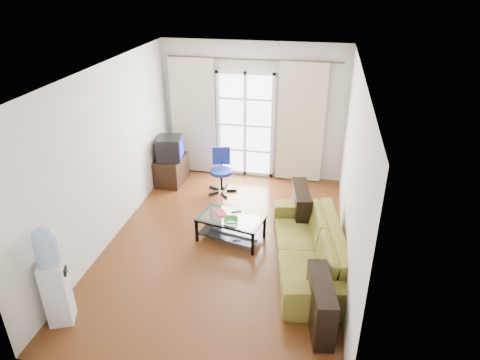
% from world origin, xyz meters
% --- Properties ---
extents(floor, '(5.20, 5.20, 0.00)m').
position_xyz_m(floor, '(0.00, 0.00, 0.00)').
color(floor, brown).
rests_on(floor, ground).
extents(ceiling, '(5.20, 5.20, 0.00)m').
position_xyz_m(ceiling, '(0.00, 0.00, 2.70)').
color(ceiling, white).
rests_on(ceiling, wall_back).
extents(wall_back, '(3.60, 0.02, 2.70)m').
position_xyz_m(wall_back, '(0.00, 2.60, 1.35)').
color(wall_back, silver).
rests_on(wall_back, floor).
extents(wall_front, '(3.60, 0.02, 2.70)m').
position_xyz_m(wall_front, '(0.00, -2.60, 1.35)').
color(wall_front, silver).
rests_on(wall_front, floor).
extents(wall_left, '(0.02, 5.20, 2.70)m').
position_xyz_m(wall_left, '(-1.80, 0.00, 1.35)').
color(wall_left, silver).
rests_on(wall_left, floor).
extents(wall_right, '(0.02, 5.20, 2.70)m').
position_xyz_m(wall_right, '(1.80, 0.00, 1.35)').
color(wall_right, silver).
rests_on(wall_right, floor).
extents(french_door, '(1.16, 0.06, 2.15)m').
position_xyz_m(french_door, '(-0.15, 2.54, 1.07)').
color(french_door, white).
rests_on(french_door, wall_back).
extents(curtain_rod, '(3.30, 0.04, 0.04)m').
position_xyz_m(curtain_rod, '(0.00, 2.50, 2.38)').
color(curtain_rod, '#4C3F2D').
rests_on(curtain_rod, wall_back).
extents(curtain_left, '(0.90, 0.07, 2.35)m').
position_xyz_m(curtain_left, '(-1.20, 2.48, 1.20)').
color(curtain_left, beige).
rests_on(curtain_left, curtain_rod).
extents(curtain_right, '(0.90, 0.07, 2.35)m').
position_xyz_m(curtain_right, '(0.95, 2.48, 1.20)').
color(curtain_right, beige).
rests_on(curtain_right, curtain_rod).
extents(radiator, '(0.64, 0.12, 0.64)m').
position_xyz_m(radiator, '(0.80, 2.50, 0.33)').
color(radiator, '#949496').
rests_on(radiator, floor).
extents(sofa, '(2.58, 1.66, 0.67)m').
position_xyz_m(sofa, '(1.31, -0.30, 0.33)').
color(sofa, olive).
rests_on(sofa, floor).
extents(coffee_table, '(1.11, 0.77, 0.41)m').
position_xyz_m(coffee_table, '(0.07, 0.15, 0.26)').
color(coffee_table, silver).
rests_on(coffee_table, floor).
extents(bowl, '(0.31, 0.31, 0.06)m').
position_xyz_m(bowl, '(0.10, 0.01, 0.44)').
color(bowl, '#2D7C35').
rests_on(bowl, coffee_table).
extents(book, '(0.35, 0.35, 0.02)m').
position_xyz_m(book, '(-0.17, 0.18, 0.42)').
color(book, maroon).
rests_on(book, coffee_table).
extents(remote, '(0.16, 0.11, 0.02)m').
position_xyz_m(remote, '(0.12, 0.32, 0.42)').
color(remote, black).
rests_on(remote, coffee_table).
extents(tv_stand, '(0.50, 0.74, 0.54)m').
position_xyz_m(tv_stand, '(-1.53, 1.90, 0.27)').
color(tv_stand, black).
rests_on(tv_stand, floor).
extents(crt_tv, '(0.55, 0.56, 0.45)m').
position_xyz_m(crt_tv, '(-1.52, 1.84, 0.76)').
color(crt_tv, black).
rests_on(crt_tv, tv_stand).
extents(task_chair, '(0.69, 0.69, 0.86)m').
position_xyz_m(task_chair, '(-0.45, 1.72, 0.25)').
color(task_chair, black).
rests_on(task_chair, floor).
extents(water_cooler, '(0.36, 0.36, 1.36)m').
position_xyz_m(water_cooler, '(-1.60, -1.96, 0.71)').
color(water_cooler, silver).
rests_on(water_cooler, floor).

